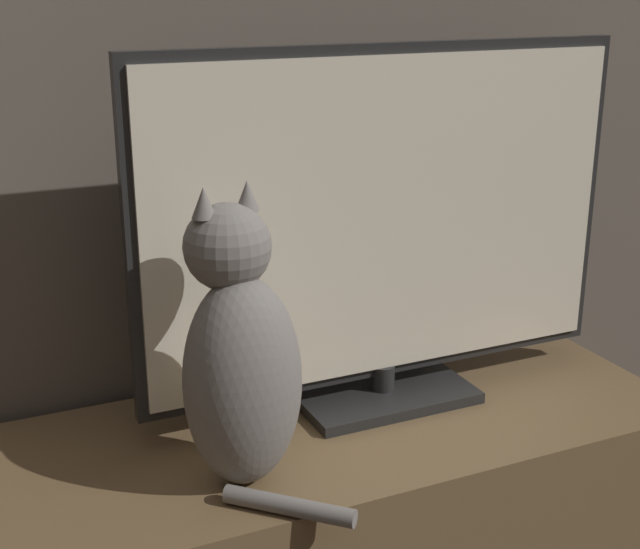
% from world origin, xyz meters
% --- Properties ---
extents(tv_stand, '(1.26, 0.49, 0.49)m').
position_xyz_m(tv_stand, '(0.00, 0.94, 0.25)').
color(tv_stand, brown).
rests_on(tv_stand, ground_plane).
extents(tv, '(0.91, 0.19, 0.64)m').
position_xyz_m(tv, '(0.13, 0.99, 0.81)').
color(tv, black).
rests_on(tv, tv_stand).
extents(cat, '(0.21, 0.31, 0.47)m').
position_xyz_m(cat, '(-0.20, 0.84, 0.69)').
color(cat, gray).
rests_on(cat, tv_stand).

